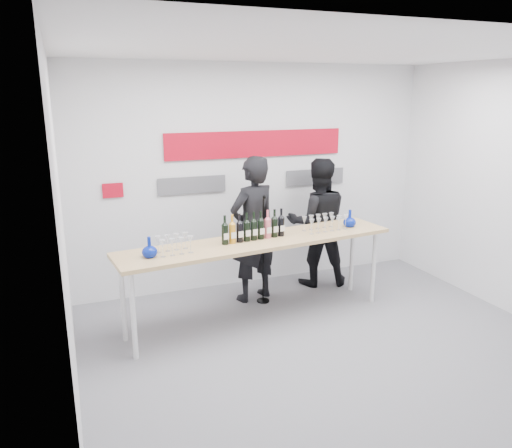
% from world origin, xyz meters
% --- Properties ---
extents(ground, '(5.00, 5.00, 0.00)m').
position_xyz_m(ground, '(0.00, 0.00, 0.00)').
color(ground, slate).
rests_on(ground, ground).
extents(back_wall, '(5.00, 0.04, 3.00)m').
position_xyz_m(back_wall, '(0.00, 2.00, 1.50)').
color(back_wall, silver).
rests_on(back_wall, ground).
extents(signage, '(3.38, 0.02, 0.79)m').
position_xyz_m(signage, '(-0.06, 1.97, 1.81)').
color(signage, '#B4071C').
rests_on(signage, back_wall).
extents(tasting_table, '(3.34, 1.03, 0.99)m').
position_xyz_m(tasting_table, '(-0.43, 0.78, 0.91)').
color(tasting_table, tan).
rests_on(tasting_table, ground).
extents(wine_bottles, '(0.80, 0.16, 0.33)m').
position_xyz_m(wine_bottles, '(-0.49, 0.80, 1.15)').
color(wine_bottles, black).
rests_on(wine_bottles, tasting_table).
extents(decanter_left, '(0.16, 0.16, 0.21)m').
position_xyz_m(decanter_left, '(-1.70, 0.62, 1.09)').
color(decanter_left, navy).
rests_on(decanter_left, tasting_table).
extents(decanter_right, '(0.16, 0.16, 0.21)m').
position_xyz_m(decanter_right, '(0.84, 0.91, 1.09)').
color(decanter_right, navy).
rests_on(decanter_right, tasting_table).
extents(glasses_left, '(0.38, 0.26, 0.18)m').
position_xyz_m(glasses_left, '(-1.43, 0.67, 1.08)').
color(glasses_left, silver).
rests_on(glasses_left, tasting_table).
extents(glasses_right, '(0.58, 0.27, 0.18)m').
position_xyz_m(glasses_right, '(0.45, 0.88, 1.08)').
color(glasses_right, silver).
rests_on(glasses_right, tasting_table).
extents(presenter_left, '(0.79, 0.63, 1.87)m').
position_xyz_m(presenter_left, '(-0.27, 1.40, 0.94)').
color(presenter_left, black).
rests_on(presenter_left, ground).
extents(presenter_right, '(1.00, 0.87, 1.77)m').
position_xyz_m(presenter_right, '(0.75, 1.58, 0.89)').
color(presenter_right, black).
rests_on(presenter_right, ground).
extents(mic_stand, '(0.16, 0.16, 1.41)m').
position_xyz_m(mic_stand, '(-0.19, 1.24, 0.43)').
color(mic_stand, black).
rests_on(mic_stand, ground).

